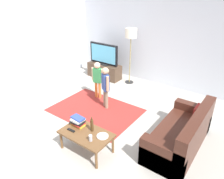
{
  "coord_description": "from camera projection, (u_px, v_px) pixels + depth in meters",
  "views": [
    {
      "loc": [
        2.75,
        -3.18,
        2.96
      ],
      "look_at": [
        0.0,
        0.6,
        0.65
      ],
      "focal_mm": 34.2,
      "sensor_mm": 36.0,
      "label": 1
    }
  ],
  "objects": [
    {
      "name": "wall_left",
      "position": [
        14.0,
        48.0,
        6.05
      ],
      "size": [
        0.12,
        6.0,
        2.7
      ],
      "primitive_type": "cube",
      "color": "silver",
      "rests_on": "ground"
    },
    {
      "name": "ground",
      "position": [
        97.0,
        123.0,
        5.07
      ],
      "size": [
        7.8,
        7.8,
        0.0
      ],
      "primitive_type": "plane",
      "color": "#B2ADA3"
    },
    {
      "name": "couch",
      "position": [
        183.0,
        136.0,
        4.18
      ],
      "size": [
        0.8,
        1.8,
        0.86
      ],
      "color": "#472319",
      "rests_on": "ground"
    },
    {
      "name": "book_stack",
      "position": [
        78.0,
        121.0,
        4.25
      ],
      "size": [
        0.3,
        0.24,
        0.17
      ],
      "color": "yellow",
      "rests_on": "coffee_table"
    },
    {
      "name": "soda_can",
      "position": [
        91.0,
        138.0,
        3.83
      ],
      "size": [
        0.07,
        0.07,
        0.12
      ],
      "primitive_type": "cylinder",
      "color": "silver",
      "rests_on": "coffee_table"
    },
    {
      "name": "bottle",
      "position": [
        92.0,
        125.0,
        4.06
      ],
      "size": [
        0.06,
        0.06,
        0.31
      ],
      "color": "#4C3319",
      "rests_on": "coffee_table"
    },
    {
      "name": "wall_back",
      "position": [
        157.0,
        42.0,
        6.64
      ],
      "size": [
        6.0,
        0.12,
        2.7
      ],
      "primitive_type": "cube",
      "color": "silver",
      "rests_on": "ground"
    },
    {
      "name": "tv",
      "position": [
        104.0,
        54.0,
        7.17
      ],
      "size": [
        1.1,
        0.28,
        0.71
      ],
      "color": "black",
      "rests_on": "tv_stand"
    },
    {
      "name": "plate",
      "position": [
        103.0,
        136.0,
        3.96
      ],
      "size": [
        0.22,
        0.22,
        0.02
      ],
      "color": "white",
      "rests_on": "coffee_table"
    },
    {
      "name": "tv_stand",
      "position": [
        104.0,
        71.0,
        7.45
      ],
      "size": [
        1.2,
        0.44,
        0.5
      ],
      "color": "#4C3828",
      "rests_on": "ground"
    },
    {
      "name": "child_center",
      "position": [
        105.0,
        84.0,
        5.44
      ],
      "size": [
        0.33,
        0.24,
        1.12
      ],
      "color": "gray",
      "rests_on": "ground"
    },
    {
      "name": "tv_remote",
      "position": [
        71.0,
        130.0,
        4.11
      ],
      "size": [
        0.17,
        0.05,
        0.02
      ],
      "primitive_type": "cube",
      "rotation": [
        0.0,
        0.0,
        0.02
      ],
      "color": "black",
      "rests_on": "coffee_table"
    },
    {
      "name": "coffee_table",
      "position": [
        86.0,
        135.0,
        4.08
      ],
      "size": [
        1.0,
        0.6,
        0.42
      ],
      "color": "brown",
      "rests_on": "ground"
    },
    {
      "name": "area_rug",
      "position": [
        95.0,
        110.0,
        5.58
      ],
      "size": [
        2.2,
        1.6,
        0.01
      ],
      "primitive_type": "cube",
      "color": "#9E2D28",
      "rests_on": "ground"
    },
    {
      "name": "floor_lamp",
      "position": [
        131.0,
        36.0,
        6.49
      ],
      "size": [
        0.36,
        0.36,
        1.78
      ],
      "color": "#262626",
      "rests_on": "ground"
    },
    {
      "name": "child_near_tv",
      "position": [
        98.0,
        77.0,
        5.94
      ],
      "size": [
        0.35,
        0.17,
        1.07
      ],
      "color": "orange",
      "rests_on": "ground"
    }
  ]
}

